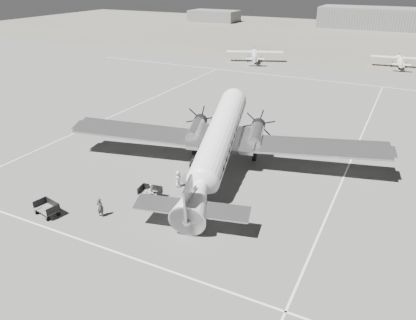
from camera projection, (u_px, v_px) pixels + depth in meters
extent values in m
plane|color=slate|center=(206.00, 169.00, 38.57)|extent=(260.00, 260.00, 0.00)
cube|color=white|center=(112.00, 251.00, 27.22)|extent=(60.00, 0.15, 0.01)
cube|color=white|center=(335.00, 197.00, 33.68)|extent=(0.15, 80.00, 0.01)
cube|color=white|center=(120.00, 113.00, 54.00)|extent=(0.15, 60.00, 0.01)
cube|color=white|center=(309.00, 79.00, 70.99)|extent=(90.00, 0.15, 0.01)
cube|color=#646154|center=(357.00, 38.00, 115.56)|extent=(260.00, 90.00, 0.01)
cube|color=slate|center=(386.00, 19.00, 132.52)|extent=(42.00, 14.00, 6.00)
cube|color=slate|center=(387.00, 9.00, 131.13)|extent=(42.00, 14.00, 0.60)
cube|color=slate|center=(214.00, 16.00, 153.33)|extent=(18.00, 10.00, 4.00)
imported|color=#2F2F2F|center=(100.00, 207.00, 30.77)|extent=(0.60, 0.43, 1.56)
imported|color=silver|center=(152.00, 192.00, 33.02)|extent=(0.72, 0.85, 1.53)
imported|color=silver|center=(178.00, 179.00, 35.07)|extent=(0.51, 0.75, 1.50)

